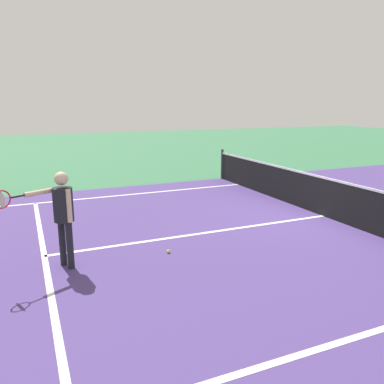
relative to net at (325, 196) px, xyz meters
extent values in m
plane|color=#38724C|center=(0.00, 0.00, -0.49)|extent=(60.00, 60.00, 0.00)
cube|color=#4C387A|center=(0.00, 0.00, -0.49)|extent=(10.62, 24.40, 0.00)
cube|color=white|center=(-4.11, -5.95, -0.49)|extent=(0.10, 11.89, 0.01)
cube|color=white|center=(0.00, -6.40, -0.49)|extent=(8.22, 0.10, 0.01)
cube|color=white|center=(0.00, -3.20, -0.49)|extent=(0.10, 6.40, 0.01)
cylinder|color=#33383D|center=(-5.28, 0.00, 0.04)|extent=(0.09, 0.09, 1.07)
cube|color=black|center=(0.00, 0.00, -0.04)|extent=(10.55, 0.02, 0.91)
cube|color=white|center=(0.00, 0.00, 0.44)|extent=(10.55, 0.03, 0.05)
cylinder|color=black|center=(0.73, -6.01, -0.09)|extent=(0.11, 0.11, 0.80)
cylinder|color=black|center=(0.54, -6.11, -0.09)|extent=(0.11, 0.11, 0.80)
cylinder|color=black|center=(0.63, -6.06, 0.59)|extent=(0.32, 0.32, 0.56)
sphere|color=beige|center=(0.63, -6.06, 1.02)|extent=(0.22, 0.22, 0.22)
cylinder|color=beige|center=(0.79, -5.99, 0.59)|extent=(0.08, 0.08, 0.54)
cylinder|color=beige|center=(0.60, -6.38, 0.82)|extent=(0.32, 0.52, 0.08)
cylinder|color=black|center=(0.78, -6.72, 0.82)|extent=(0.12, 0.21, 0.03)
torus|color=red|center=(0.88, -6.94, 0.82)|extent=(0.15, 0.26, 0.28)
cylinder|color=silver|center=(0.88, -6.94, 0.82)|extent=(0.23, 0.12, 0.25)
sphere|color=#CCE033|center=(0.75, -4.30, -0.46)|extent=(0.07, 0.07, 0.07)
camera|label=1|loc=(7.06, -6.58, 2.19)|focal=36.31mm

